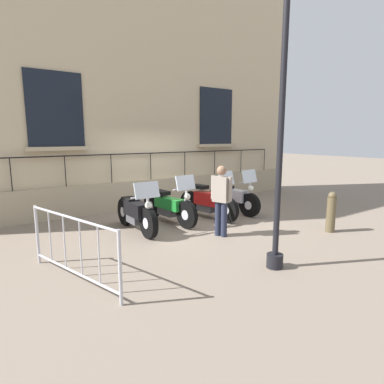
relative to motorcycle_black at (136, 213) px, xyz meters
name	(u,v)px	position (x,y,z in m)	size (l,w,h in m)	color
ground_plane	(183,218)	(-0.36, 1.56, -0.44)	(60.00, 60.00, 0.00)	gray
building_facade	(142,68)	(-2.64, 1.56, 3.89)	(0.82, 12.30, 8.93)	#C6B28E
motorcycle_black	(136,213)	(0.00, 0.00, 0.00)	(2.01, 0.70, 1.25)	black
motorcycle_green	(169,206)	(-0.21, 1.02, 0.00)	(2.16, 0.67, 1.31)	black
motorcycle_red	(208,202)	(0.00, 2.14, 0.01)	(2.01, 0.71, 1.34)	black
motorcycle_silver	(233,198)	(-0.08, 3.13, 0.00)	(1.94, 0.68, 1.32)	black
lamppost	(281,126)	(3.32, 1.03, 1.94)	(0.30, 0.30, 4.54)	black
crowd_barrier	(72,246)	(1.90, -1.94, 0.12)	(2.26, 0.69, 1.05)	#B7B7BF
bollard	(331,212)	(2.65, 3.74, 0.04)	(0.21, 0.21, 0.96)	brown
pedestrian_standing	(221,197)	(1.42, 1.41, 0.45)	(0.51, 0.33, 1.60)	#23283D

